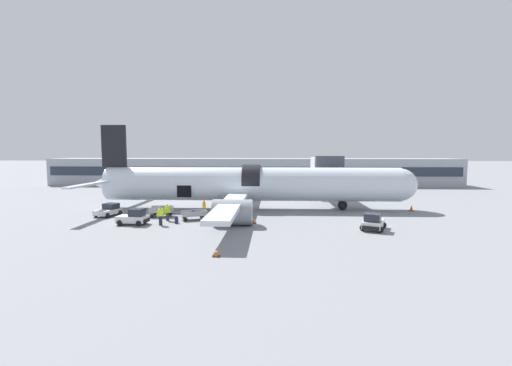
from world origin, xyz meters
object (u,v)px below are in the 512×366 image
(ground_crew_driver, at_px, (204,207))
(baggage_cart_queued, at_px, (162,212))
(baggage_tug_rear, at_px, (234,210))
(airplane, at_px, (248,185))
(baggage_tug_mid, at_px, (134,218))
(baggage_tug_spare, at_px, (109,210))
(baggage_cart_loading, at_px, (194,215))
(suitcase_on_tarmac_spare, at_px, (177,221))
(suitcase_on_tarmac_upright, at_px, (205,221))
(baggage_tug_lead, at_px, (373,222))
(ground_crew_loader_a, at_px, (167,212))
(ground_crew_loader_b, at_px, (160,215))

(ground_crew_driver, bearing_deg, baggage_cart_queued, -166.41)
(baggage_tug_rear, bearing_deg, airplane, 77.08)
(baggage_tug_mid, xyz_separation_m, baggage_tug_spare, (-4.60, 4.36, -0.07))
(baggage_tug_mid, relative_size, baggage_cart_queued, 0.88)
(airplane, distance_m, baggage_cart_loading, 9.00)
(baggage_cart_queued, height_order, suitcase_on_tarmac_spare, baggage_cart_queued)
(baggage_tug_rear, height_order, baggage_cart_loading, baggage_tug_rear)
(ground_crew_driver, bearing_deg, baggage_tug_mid, -137.96)
(baggage_tug_rear, distance_m, suitcase_on_tarmac_upright, 5.06)
(baggage_cart_loading, bearing_deg, baggage_tug_lead, -12.48)
(baggage_tug_spare, bearing_deg, ground_crew_loader_a, -17.67)
(baggage_cart_queued, bearing_deg, ground_crew_loader_b, -73.69)
(baggage_tug_spare, xyz_separation_m, baggage_cart_loading, (9.92, -1.68, -0.13))
(baggage_tug_spare, distance_m, ground_crew_loader_a, 7.67)
(ground_crew_loader_a, height_order, suitcase_on_tarmac_upright, ground_crew_loader_a)
(baggage_tug_mid, bearing_deg, ground_crew_loader_b, -3.71)
(ground_crew_loader_b, bearing_deg, suitcase_on_tarmac_upright, 5.24)
(baggage_tug_rear, distance_m, ground_crew_loader_b, 8.17)
(ground_crew_loader_a, bearing_deg, baggage_tug_spare, 162.33)
(baggage_cart_queued, bearing_deg, suitcase_on_tarmac_upright, -36.03)
(baggage_cart_loading, xyz_separation_m, ground_crew_loader_a, (-2.62, -0.64, 0.45))
(ground_crew_loader_b, distance_m, suitcase_on_tarmac_spare, 1.71)
(suitcase_on_tarmac_spare, bearing_deg, baggage_cart_queued, 126.45)
(suitcase_on_tarmac_upright, relative_size, suitcase_on_tarmac_spare, 1.24)
(baggage_tug_rear, relative_size, baggage_tug_spare, 1.02)
(airplane, distance_m, baggage_tug_lead, 16.39)
(baggage_tug_lead, height_order, baggage_tug_mid, baggage_tug_mid)
(baggage_tug_rear, distance_m, ground_crew_loader_a, 7.10)
(baggage_cart_loading, relative_size, baggage_cart_queued, 1.03)
(baggage_tug_rear, bearing_deg, ground_crew_loader_a, -158.24)
(baggage_tug_spare, bearing_deg, suitcase_on_tarmac_upright, -19.82)
(ground_crew_loader_a, relative_size, ground_crew_driver, 1.04)
(baggage_tug_mid, height_order, ground_crew_driver, ground_crew_driver)
(airplane, xyz_separation_m, suitcase_on_tarmac_spare, (-6.43, -8.92, -2.72))
(baggage_tug_rear, xyz_separation_m, baggage_tug_spare, (-13.89, -0.31, -0.12))
(airplane, height_order, ground_crew_loader_a, airplane)
(baggage_tug_mid, distance_m, ground_crew_loader_b, 2.74)
(suitcase_on_tarmac_upright, xyz_separation_m, suitcase_on_tarmac_spare, (-2.92, 0.51, -0.08))
(baggage_cart_loading, xyz_separation_m, ground_crew_driver, (0.52, 2.59, 0.41))
(baggage_tug_lead, height_order, ground_crew_loader_b, ground_crew_loader_b)
(baggage_cart_loading, height_order, suitcase_on_tarmac_spare, baggage_cart_loading)
(ground_crew_loader_a, bearing_deg, baggage_cart_loading, 13.73)
(ground_crew_loader_a, xyz_separation_m, ground_crew_driver, (3.14, 3.23, -0.04))
(airplane, bearing_deg, baggage_tug_spare, -160.65)
(baggage_tug_rear, xyz_separation_m, ground_crew_loader_b, (-6.58, -4.84, 0.26))
(baggage_cart_loading, bearing_deg, baggage_cart_queued, 158.61)
(baggage_tug_mid, bearing_deg, suitcase_on_tarmac_upright, 1.73)
(baggage_cart_queued, height_order, ground_crew_loader_b, ground_crew_loader_b)
(baggage_tug_lead, bearing_deg, ground_crew_loader_b, 177.22)
(baggage_tug_rear, height_order, baggage_cart_queued, baggage_tug_rear)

